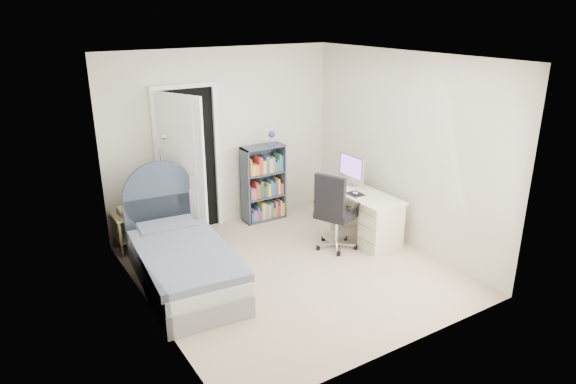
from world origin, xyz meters
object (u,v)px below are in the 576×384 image
nightstand (129,222)px  floor_lamp (166,199)px  desk (358,211)px  office_chair (334,209)px  bookcase (264,186)px  bed (182,260)px

nightstand → floor_lamp: 0.55m
nightstand → floor_lamp: (0.51, -0.01, 0.22)m
desk → floor_lamp: bearing=152.0°
office_chair → desk: bearing=18.3°
nightstand → bookcase: bearing=-0.7°
bookcase → desk: bearing=-56.6°
bed → office_chair: size_ratio=1.96×
office_chair → floor_lamp: bearing=141.0°
floor_lamp → bookcase: (1.49, -0.01, -0.09)m
nightstand → floor_lamp: bearing=-1.0°
bookcase → desk: bookcase is taller
nightstand → bookcase: 2.00m
floor_lamp → bed: bearing=-102.0°
bed → desk: size_ratio=1.55×
nightstand → desk: size_ratio=0.45×
bookcase → office_chair: 1.40m
desk → office_chair: 0.62m
bed → office_chair: (1.97, -0.24, 0.30)m
floor_lamp → bookcase: bearing=-0.6°
office_chair → nightstand: bearing=147.8°
bed → desk: bed is taller
bookcase → desk: size_ratio=1.01×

